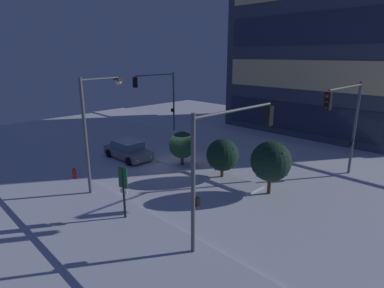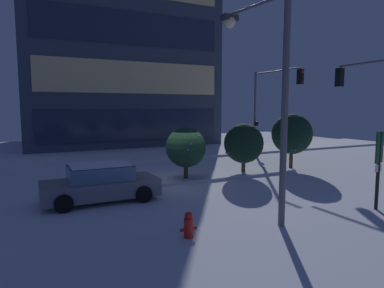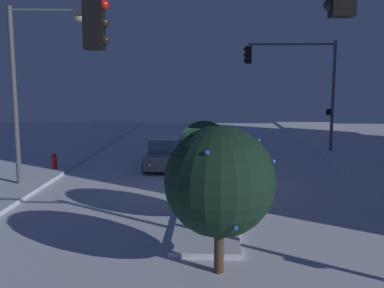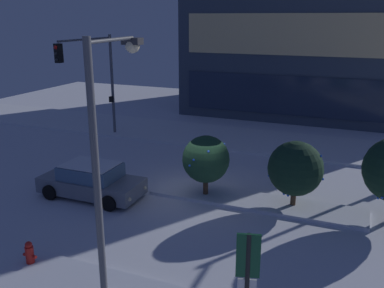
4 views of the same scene
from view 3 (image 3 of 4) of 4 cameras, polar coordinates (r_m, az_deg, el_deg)
name	(u,v)px [view 3 (image 3 of 4)]	position (r m, az deg, el deg)	size (l,w,h in m)	color
ground	(205,188)	(17.62, 1.70, -5.75)	(52.00, 52.00, 0.00)	silver
median_strip	(207,204)	(15.21, 1.99, -7.80)	(9.00, 1.80, 0.14)	silver
car_near	(169,152)	(21.75, -3.06, -1.11)	(4.59, 2.15, 1.49)	slate
traffic_light_corner_far_left	(299,76)	(26.46, 13.73, 8.58)	(0.32, 5.32, 6.49)	#565960
street_lamp_arched	(35,70)	(18.44, -19.72, 9.05)	(0.69, 2.94, 7.09)	#565960
fire_hydrant	(54,163)	(21.64, -17.45, -2.33)	(0.48, 0.26, 0.87)	red
decorated_tree_median	(212,166)	(13.30, 2.57, -2.88)	(2.24, 2.22, 2.83)	#473323
decorated_tree_left_of_median	(220,182)	(9.67, 3.61, -4.89)	(2.45, 2.45, 3.33)	#473323
decorated_tree_right_of_median	(204,147)	(16.95, 1.56, -0.38)	(2.03, 2.04, 2.74)	#473323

